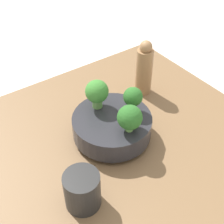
% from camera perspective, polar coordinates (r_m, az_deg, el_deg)
% --- Properties ---
extents(ground_plane, '(6.00, 6.00, 0.00)m').
position_cam_1_polar(ground_plane, '(0.90, -0.72, -7.52)').
color(ground_plane, silver).
extents(table, '(0.86, 0.73, 0.05)m').
position_cam_1_polar(table, '(0.88, -0.74, -6.50)').
color(table, brown).
rests_on(table, ground_plane).
extents(bowl, '(0.22, 0.22, 0.07)m').
position_cam_1_polar(bowl, '(0.85, -0.00, -2.55)').
color(bowl, '#28282D').
rests_on(bowl, table).
extents(broccoli_floret_left, '(0.05, 0.05, 0.08)m').
position_cam_1_polar(broccoli_floret_left, '(0.82, 4.05, 2.46)').
color(broccoli_floret_left, '#7AB256').
rests_on(broccoli_floret_left, bowl).
extents(broccoli_floret_front, '(0.06, 0.06, 0.08)m').
position_cam_1_polar(broccoli_floret_front, '(0.83, -2.78, 3.62)').
color(broccoli_floret_front, '#609347').
rests_on(broccoli_floret_front, bowl).
extents(broccoli_floret_back, '(0.06, 0.06, 0.07)m').
position_cam_1_polar(broccoli_floret_back, '(0.77, 3.26, -1.05)').
color(broccoli_floret_back, '#7AB256').
rests_on(broccoli_floret_back, bowl).
extents(cup, '(0.08, 0.08, 0.09)m').
position_cam_1_polar(cup, '(0.71, -5.45, -14.06)').
color(cup, black).
rests_on(cup, table).
extents(pepper_mill, '(0.05, 0.05, 0.18)m').
position_cam_1_polar(pepper_mill, '(0.99, 5.91, 7.86)').
color(pepper_mill, '#997047').
rests_on(pepper_mill, table).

